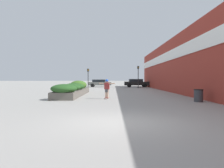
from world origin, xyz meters
The scene contains 11 objects.
ground_plane centered at (0.00, 0.00, 0.00)m, with size 300.00×300.00×0.00m, color gray.
building_wall_right centered at (6.42, 14.61, 2.97)m, with size 0.67×44.94×5.91m.
planter_box centered at (-3.76, 12.04, 0.56)m, with size 1.89×10.04×1.31m.
skateboard centered at (-0.67, 8.75, 0.07)m, with size 0.39×0.61×0.09m.
skateboarder centered at (-0.67, 8.75, 0.92)m, with size 1.21×0.57×1.37m.
trash_bin centered at (5.34, 6.69, 0.41)m, with size 0.59×0.59×0.82m.
car_leftmost centered at (-2.69, 32.47, 0.73)m, with size 4.22×2.01×1.36m.
car_center_left centered at (3.94, 31.45, 0.78)m, with size 4.40×1.99×1.45m.
car_center_right centered at (12.08, 35.15, 0.77)m, with size 4.66×1.88×1.42m.
traffic_light_left centered at (-4.20, 27.19, 2.14)m, with size 0.28×0.30×3.10m.
traffic_light_right centered at (3.80, 27.50, 2.41)m, with size 0.28×0.30×3.54m.
Camera 1 is at (-0.18, -7.45, 1.50)m, focal length 35.00 mm.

